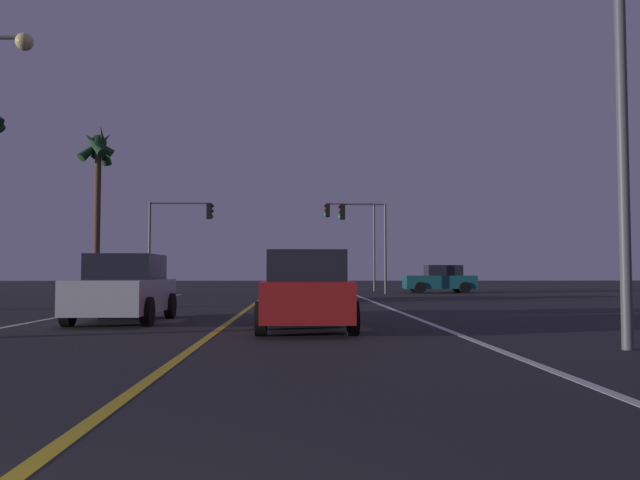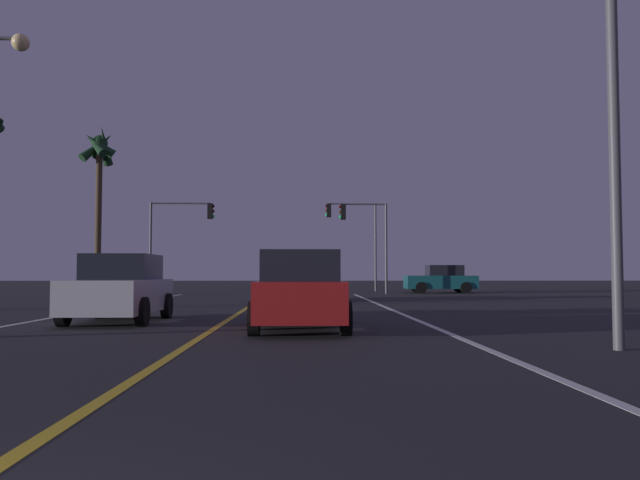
# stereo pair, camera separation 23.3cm
# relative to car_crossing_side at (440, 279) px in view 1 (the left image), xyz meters

# --- Properties ---
(lane_edge_right) EXTENTS (0.16, 41.25, 0.01)m
(lane_edge_right) POSITION_rel_car_crossing_side_xyz_m (-5.55, -23.18, -0.82)
(lane_edge_right) COLOR silver
(lane_edge_right) RESTS_ON ground
(lane_edge_left) EXTENTS (0.16, 41.25, 0.01)m
(lane_edge_left) POSITION_rel_car_crossing_side_xyz_m (-15.39, -23.18, -0.82)
(lane_edge_left) COLOR silver
(lane_edge_left) RESTS_ON ground
(lane_center_divider) EXTENTS (0.16, 41.25, 0.01)m
(lane_center_divider) POSITION_rel_car_crossing_side_xyz_m (-10.47, -23.18, -0.82)
(lane_center_divider) COLOR gold
(lane_center_divider) RESTS_ON ground
(car_crossing_side) EXTENTS (4.30, 2.02, 1.70)m
(car_crossing_side) POSITION_rel_car_crossing_side_xyz_m (0.00, 0.00, 0.00)
(car_crossing_side) COLOR black
(car_crossing_side) RESTS_ON ground
(car_oncoming) EXTENTS (2.02, 4.30, 1.70)m
(car_oncoming) POSITION_rel_car_crossing_side_xyz_m (-13.11, -23.24, 0.00)
(car_oncoming) COLOR black
(car_oncoming) RESTS_ON ground
(car_lead_same_lane) EXTENTS (2.02, 4.30, 1.70)m
(car_lead_same_lane) POSITION_rel_car_crossing_side_xyz_m (-8.58, -25.68, 0.00)
(car_lead_same_lane) COLOR black
(car_lead_same_lane) RESTS_ON ground
(car_ahead_far) EXTENTS (2.02, 4.30, 1.70)m
(car_ahead_far) POSITION_rel_car_crossing_side_xyz_m (-8.16, -10.79, 0.00)
(car_ahead_far) COLOR black
(car_ahead_far) RESTS_ON ground
(traffic_light_near_right) EXTENTS (2.82, 0.36, 5.28)m
(traffic_light_near_right) POSITION_rel_car_crossing_side_xyz_m (-4.98, -2.05, 3.09)
(traffic_light_near_right) COLOR #4C4C51
(traffic_light_near_right) RESTS_ON ground
(traffic_light_near_left) EXTENTS (3.74, 0.36, 5.30)m
(traffic_light_near_left) POSITION_rel_car_crossing_side_xyz_m (-15.49, -2.05, 3.15)
(traffic_light_near_left) COLOR #4C4C51
(traffic_light_near_left) RESTS_ON ground
(traffic_light_far_right) EXTENTS (3.43, 0.36, 5.89)m
(traffic_light_far_right) POSITION_rel_car_crossing_side_xyz_m (-5.22, 3.45, 3.54)
(traffic_light_far_right) COLOR #4C4C51
(traffic_light_far_right) RESTS_ON ground
(street_lamp_right_near) EXTENTS (2.46, 0.44, 8.92)m
(street_lamp_right_near) POSITION_rel_car_crossing_side_xyz_m (-4.00, -29.45, 4.78)
(street_lamp_right_near) COLOR #4C4C51
(street_lamp_right_near) RESTS_ON ground
(palm_tree_left_far) EXTENTS (2.21, 2.21, 9.64)m
(palm_tree_left_far) POSITION_rel_car_crossing_side_xyz_m (-20.15, -2.48, 6.78)
(palm_tree_left_far) COLOR #473826
(palm_tree_left_far) RESTS_ON ground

